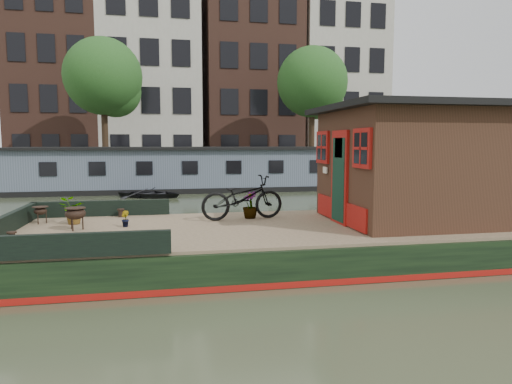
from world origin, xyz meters
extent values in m
plane|color=#313924|center=(0.00, 0.00, 0.00)|extent=(120.00, 120.00, 0.00)
cube|color=black|center=(0.00, 0.00, 0.30)|extent=(12.00, 4.00, 0.60)
cylinder|color=black|center=(-6.00, 0.00, 0.30)|extent=(4.00, 4.00, 0.60)
cube|color=#9D130E|center=(0.00, 0.00, 0.06)|extent=(12.02, 4.02, 0.10)
cube|color=#9A7F5F|center=(0.00, 0.00, 0.62)|extent=(11.80, 3.80, 0.05)
cube|color=black|center=(-5.92, 0.00, 0.82)|extent=(0.12, 4.00, 0.35)
cube|color=black|center=(-4.50, 1.92, 0.82)|extent=(3.00, 0.12, 0.35)
cube|color=black|center=(-4.50, -1.92, 0.82)|extent=(3.00, 0.12, 0.35)
cube|color=black|center=(2.20, 0.00, 1.80)|extent=(3.50, 3.00, 2.30)
cube|color=black|center=(2.20, 0.00, 3.01)|extent=(4.00, 3.50, 0.12)
cube|color=#9D130E|center=(0.42, 0.00, 1.60)|extent=(0.06, 0.80, 1.90)
cube|color=black|center=(0.40, 0.00, 1.55)|extent=(0.04, 0.64, 1.70)
cube|color=#9D130E|center=(0.42, -1.05, 2.20)|extent=(0.06, 0.72, 0.72)
cube|color=#9D130E|center=(0.42, 1.05, 2.20)|extent=(0.06, 0.72, 0.72)
imported|color=black|center=(-1.45, 0.87, 1.13)|extent=(1.88, 0.87, 0.95)
imported|color=brown|center=(-3.87, 0.44, 0.81)|extent=(0.21, 0.22, 0.32)
imported|color=#A63530|center=(-4.94, 0.94, 0.92)|extent=(0.59, 0.55, 0.54)
imported|color=maroon|center=(-1.26, 0.98, 0.94)|extent=(0.46, 0.46, 0.59)
cylinder|color=black|center=(-4.07, 1.70, 0.74)|extent=(0.16, 0.16, 0.18)
cylinder|color=black|center=(-5.60, -0.65, 0.74)|extent=(0.15, 0.15, 0.18)
imported|color=black|center=(-3.73, 11.08, 0.28)|extent=(3.30, 2.97, 0.56)
cube|color=slate|center=(0.00, 14.00, 1.00)|extent=(20.00, 4.00, 2.00)
cube|color=black|center=(0.00, 14.00, 2.05)|extent=(20.40, 4.40, 0.12)
cube|color=black|center=(0.00, 14.00, 0.12)|extent=(20.00, 4.05, 0.24)
cube|color=#47443F|center=(0.00, 20.50, 0.45)|extent=(60.00, 6.00, 0.90)
cube|color=brown|center=(-10.50, 27.50, 7.50)|extent=(6.00, 8.00, 15.00)
cube|color=#B7B2A3|center=(-4.00, 27.50, 8.25)|extent=(7.00, 8.00, 16.50)
cube|color=brown|center=(3.50, 27.50, 7.75)|extent=(7.00, 8.00, 15.50)
cube|color=#B7B2A3|center=(10.50, 27.50, 8.00)|extent=(6.50, 8.00, 16.00)
cylinder|color=#332316|center=(-6.50, 19.00, 2.90)|extent=(0.36, 0.36, 4.00)
sphere|color=#1B4115|center=(-6.50, 19.00, 6.10)|extent=(4.40, 4.40, 4.40)
sphere|color=#1B4115|center=(-5.90, 19.30, 5.30)|extent=(3.00, 3.00, 3.00)
cylinder|color=#332316|center=(6.00, 19.00, 2.90)|extent=(0.36, 0.36, 4.00)
sphere|color=#1B4115|center=(6.00, 19.00, 6.10)|extent=(4.40, 4.40, 4.40)
sphere|color=#1B4115|center=(6.60, 19.30, 5.30)|extent=(3.00, 3.00, 3.00)
camera|label=1|loc=(-3.05, -8.77, 2.29)|focal=32.00mm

